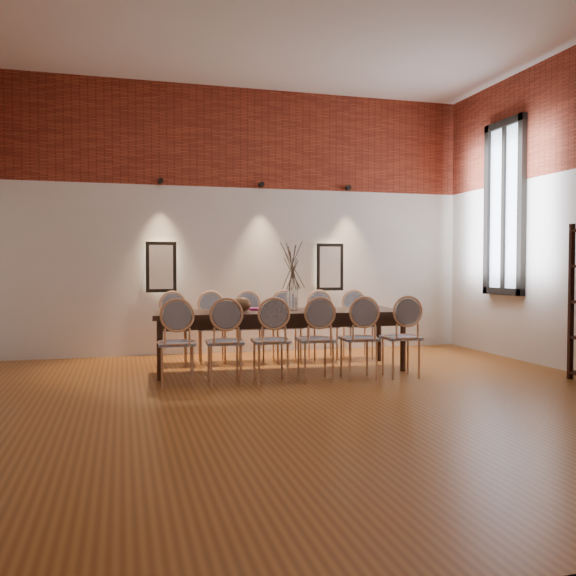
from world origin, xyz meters
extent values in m
cube|color=#98541F|center=(0.00, 0.00, -0.01)|extent=(7.00, 7.00, 0.02)
cube|color=silver|center=(0.00, 3.55, 2.00)|extent=(7.00, 0.10, 4.00)
cube|color=maroon|center=(0.00, 3.48, 3.25)|extent=(7.00, 0.02, 1.50)
cube|color=#FFEAC6|center=(-1.30, 3.45, 1.30)|extent=(0.36, 0.06, 0.66)
cube|color=#FFEAC6|center=(1.30, 3.45, 1.30)|extent=(0.36, 0.06, 0.66)
cylinder|color=black|center=(-1.30, 3.42, 2.55)|extent=(0.08, 0.10, 0.08)
cylinder|color=black|center=(0.20, 3.42, 2.55)|extent=(0.08, 0.10, 0.08)
cylinder|color=black|center=(1.60, 3.42, 2.55)|extent=(0.08, 0.10, 0.08)
cube|color=silver|center=(3.46, 2.00, 2.15)|extent=(0.02, 0.78, 2.38)
cube|color=black|center=(3.44, 2.00, 2.15)|extent=(0.08, 0.90, 2.50)
cube|color=black|center=(3.44, 2.00, 2.15)|extent=(0.06, 0.06, 2.40)
cube|color=black|center=(0.06, 1.79, 0.38)|extent=(3.18, 1.18, 0.75)
cylinder|color=silver|center=(0.23, 1.78, 0.90)|extent=(0.14, 0.14, 0.30)
ellipsoid|color=brown|center=(-0.43, 1.77, 0.84)|extent=(0.24, 0.24, 0.18)
cube|color=#991A6A|center=(-0.16, 1.94, 0.77)|extent=(0.27, 0.19, 0.03)
camera|label=1|loc=(-1.86, -5.63, 1.30)|focal=38.00mm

